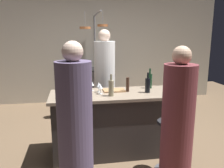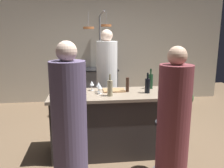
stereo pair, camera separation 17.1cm
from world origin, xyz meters
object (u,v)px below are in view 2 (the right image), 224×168
(wine_bottle_rose, at_px, (67,89))
(wine_glass_by_chef, at_px, (92,84))
(bar_stool_left, at_px, (75,150))
(cutting_board, at_px, (114,90))
(wine_glass_near_left_guest, at_px, (100,87))
(chef, at_px, (107,83))
(wine_glass_near_right_guest, at_px, (98,85))
(wine_bottle_green, at_px, (150,81))
(mixing_bowl_steel, at_px, (78,94))
(wine_bottle_dark, at_px, (147,85))
(wine_bottle_white, at_px, (110,88))
(potted_plant, at_px, (185,99))
(guest_right, at_px, (173,129))
(mixing_bowl_ceramic, at_px, (69,92))
(bar_stool_right, at_px, (165,145))
(guest_left, at_px, (70,131))
(pepper_mill, at_px, (127,85))
(stove_range, at_px, (101,86))

(wine_bottle_rose, height_order, wine_glass_by_chef, wine_bottle_rose)
(bar_stool_left, height_order, cutting_board, cutting_board)
(wine_bottle_rose, xyz_separation_m, wine_glass_near_left_guest, (0.44, 0.20, -0.02))
(chef, bearing_deg, wine_glass_near_right_guest, -102.89)
(wine_glass_near_left_guest, bearing_deg, wine_bottle_green, 16.35)
(mixing_bowl_steel, bearing_deg, wine_bottle_rose, -147.24)
(bar_stool_left, bearing_deg, wine_bottle_dark, 29.41)
(wine_bottle_white, height_order, wine_bottle_dark, wine_bottle_white)
(potted_plant, height_order, wine_bottle_rose, wine_bottle_rose)
(wine_bottle_white, distance_m, wine_glass_near_right_guest, 0.27)
(wine_bottle_rose, bearing_deg, wine_bottle_green, 19.18)
(guest_right, relative_size, wine_bottle_white, 5.38)
(chef, xyz_separation_m, mixing_bowl_ceramic, (-0.64, -0.97, 0.09))
(mixing_bowl_ceramic, bearing_deg, wine_bottle_white, -18.89)
(wine_bottle_green, height_order, wine_bottle_rose, wine_bottle_rose)
(wine_bottle_dark, xyz_separation_m, wine_glass_near_left_guest, (-0.68, 0.03, -0.01))
(potted_plant, xyz_separation_m, mixing_bowl_steel, (-2.29, -1.68, 0.64))
(bar_stool_right, bearing_deg, wine_glass_near_right_guest, 137.53)
(wine_bottle_white, bearing_deg, mixing_bowl_ceramic, 161.11)
(wine_glass_by_chef, bearing_deg, wine_bottle_green, 1.56)
(bar_stool_right, distance_m, guest_left, 1.25)
(cutting_board, xyz_separation_m, wine_glass_by_chef, (-0.32, 0.06, 0.10))
(cutting_board, distance_m, wine_glass_near_left_guest, 0.28)
(wine_bottle_rose, bearing_deg, wine_glass_near_right_guest, 35.06)
(guest_right, distance_m, mixing_bowl_steel, 1.34)
(mixing_bowl_steel, bearing_deg, potted_plant, 36.30)
(wine_bottle_white, xyz_separation_m, mixing_bowl_steel, (-0.43, 0.02, -0.08))
(potted_plant, height_order, mixing_bowl_ceramic, mixing_bowl_ceramic)
(wine_bottle_rose, distance_m, mixing_bowl_steel, 0.19)
(pepper_mill, xyz_separation_m, wine_bottle_green, (0.39, 0.16, 0.01))
(cutting_board, xyz_separation_m, wine_bottle_dark, (0.46, -0.17, 0.10))
(guest_right, bearing_deg, wine_glass_near_right_guest, 123.40)
(wine_glass_near_right_guest, relative_size, mixing_bowl_steel, 1.01)
(bar_stool_left, xyz_separation_m, wine_bottle_green, (1.13, 0.83, 0.64))
(wine_glass_by_chef, distance_m, wine_glass_near_right_guest, 0.14)
(mixing_bowl_steel, bearing_deg, guest_left, -94.66)
(pepper_mill, xyz_separation_m, mixing_bowl_steel, (-0.71, -0.18, -0.07))
(stove_range, bearing_deg, guest_right, -81.59)
(bar_stool_left, relative_size, potted_plant, 1.31)
(cutting_board, bearing_deg, mixing_bowl_steel, -154.17)
(cutting_board, relative_size, wine_bottle_dark, 1.10)
(wine_glass_by_chef, distance_m, wine_glass_near_left_guest, 0.23)
(guest_left, height_order, potted_plant, guest_left)
(pepper_mill, relative_size, wine_bottle_white, 0.70)
(stove_range, bearing_deg, guest_left, -99.36)
(guest_right, xyz_separation_m, wine_bottle_white, (-0.57, 0.85, 0.27))
(guest_right, xyz_separation_m, wine_glass_near_right_guest, (-0.71, 1.08, 0.26))
(pepper_mill, bearing_deg, bar_stool_left, -137.80)
(wine_bottle_white, bearing_deg, wine_glass_by_chef, 124.80)
(wine_glass_by_chef, xyz_separation_m, wine_glass_near_right_guest, (0.09, -0.10, 0.00))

